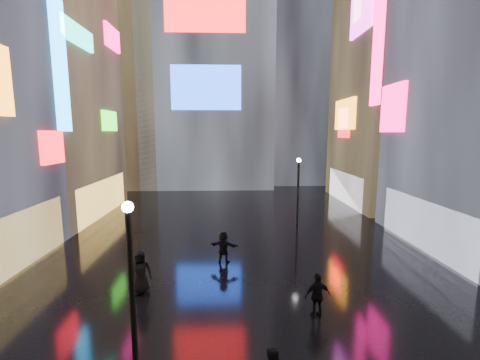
{
  "coord_description": "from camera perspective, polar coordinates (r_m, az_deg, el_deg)",
  "views": [
    {
      "loc": [
        -0.46,
        -0.99,
        6.94
      ],
      "look_at": [
        0.0,
        12.0,
        5.0
      ],
      "focal_mm": 24.0,
      "sensor_mm": 36.0,
      "label": 1
    }
  ],
  "objects": [
    {
      "name": "tower_main",
      "position": [
        47.18,
        -5.58,
        25.78
      ],
      "size": [
        16.0,
        14.2,
        42.0
      ],
      "color": "black",
      "rests_on": "ground"
    },
    {
      "name": "pedestrian_5",
      "position": [
        17.54,
        -2.94,
        -11.83
      ],
      "size": [
        1.66,
        0.9,
        1.71
      ],
      "primitive_type": "imported",
      "rotation": [
        0.0,
        0.0,
        2.87
      ],
      "color": "black",
      "rests_on": "ground"
    },
    {
      "name": "tower_flank_right",
      "position": [
        48.98,
        9.75,
        20.21
      ],
      "size": [
        12.0,
        12.0,
        34.0
      ],
      "primitive_type": "cube",
      "color": "black",
      "rests_on": "ground"
    },
    {
      "name": "umbrella_2",
      "position": [
        14.53,
        -17.52,
        -10.19
      ],
      "size": [
        1.1,
        1.12,
        0.93
      ],
      "primitive_type": "imported",
      "rotation": [
        0.0,
        0.0,
        3.23
      ],
      "color": "black",
      "rests_on": "pedestrian_4"
    },
    {
      "name": "tower_flank_left",
      "position": [
        45.48,
        -20.11,
        15.63
      ],
      "size": [
        10.0,
        10.0,
        26.0
      ],
      "primitive_type": "cube",
      "color": "black",
      "rests_on": "ground"
    },
    {
      "name": "building_left_far",
      "position": [
        31.4,
        -32.81,
        14.56
      ],
      "size": [
        10.28,
        12.0,
        22.0
      ],
      "color": "black",
      "rests_on": "ground"
    },
    {
      "name": "pedestrian_4",
      "position": [
        15.04,
        -17.27,
        -15.35
      ],
      "size": [
        1.03,
        0.77,
        1.92
      ],
      "primitive_type": "imported",
      "rotation": [
        0.0,
        0.0,
        0.18
      ],
      "color": "black",
      "rests_on": "ground"
    },
    {
      "name": "pedestrian_3",
      "position": [
        13.13,
        13.61,
        -19.32
      ],
      "size": [
        1.07,
        0.58,
        1.73
      ],
      "primitive_type": "imported",
      "rotation": [
        0.0,
        0.0,
        3.3
      ],
      "color": "black",
      "rests_on": "ground"
    },
    {
      "name": "ground",
      "position": [
        22.11,
        -0.75,
        -9.81
      ],
      "size": [
        140.0,
        140.0,
        0.0
      ],
      "primitive_type": "plane",
      "color": "black",
      "rests_on": "ground"
    },
    {
      "name": "lamp_far",
      "position": [
        22.6,
        10.28,
        -1.84
      ],
      "size": [
        0.3,
        0.3,
        5.2
      ],
      "color": "black",
      "rests_on": "ground"
    },
    {
      "name": "building_right_far",
      "position": [
        35.78,
        26.93,
        18.94
      ],
      "size": [
        10.28,
        12.0,
        28.0
      ],
      "color": "black",
      "rests_on": "ground"
    },
    {
      "name": "lamp_near",
      "position": [
        9.36,
        -18.7,
        -17.23
      ],
      "size": [
        0.3,
        0.3,
        5.2
      ],
      "color": "black",
      "rests_on": "ground"
    }
  ]
}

